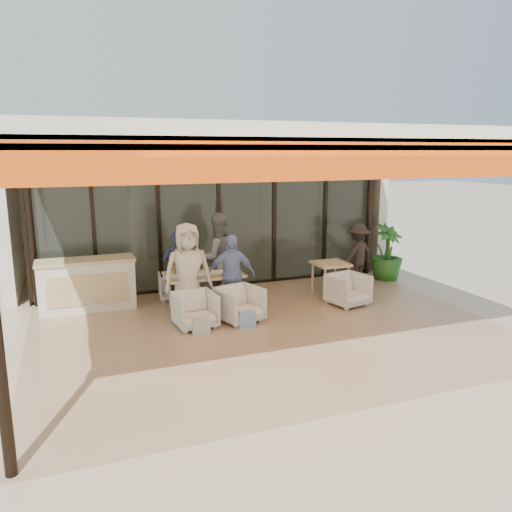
{
  "coord_description": "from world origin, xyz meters",
  "views": [
    {
      "loc": [
        -3.19,
        -7.74,
        3.11
      ],
      "look_at": [
        0.1,
        0.9,
        1.15
      ],
      "focal_mm": 35.0,
      "sensor_mm": 36.0,
      "label": 1
    }
  ],
  "objects_px": {
    "dining_table": "(203,276)",
    "chair_near_right": "(240,303)",
    "chair_near_left": "(195,308)",
    "standing_woman": "(357,254)",
    "side_chair": "(348,288)",
    "potted_palm": "(387,252)",
    "chair_far_left": "(174,284)",
    "diner_cream": "(188,272)",
    "chair_far_right": "(212,279)",
    "diner_grey": "(218,258)",
    "side_table": "(330,267)",
    "diner_navy": "(178,269)",
    "diner_periwinkle": "(231,275)",
    "host_counter": "(87,284)"
  },
  "relations": [
    {
      "from": "diner_grey",
      "to": "side_chair",
      "type": "relative_size",
      "value": 2.56
    },
    {
      "from": "side_chair",
      "to": "side_table",
      "type": "bearing_deg",
      "value": 77.55
    },
    {
      "from": "side_chair",
      "to": "potted_palm",
      "type": "xyz_separation_m",
      "value": [
        1.96,
        1.49,
        0.32
      ]
    },
    {
      "from": "chair_far_left",
      "to": "chair_near_left",
      "type": "xyz_separation_m",
      "value": [
        0.0,
        -1.9,
        0.04
      ]
    },
    {
      "from": "chair_near_left",
      "to": "side_chair",
      "type": "bearing_deg",
      "value": -2.1
    },
    {
      "from": "host_counter",
      "to": "chair_near_right",
      "type": "distance_m",
      "value": 3.11
    },
    {
      "from": "chair_far_left",
      "to": "chair_far_right",
      "type": "bearing_deg",
      "value": -173.23
    },
    {
      "from": "side_chair",
      "to": "potted_palm",
      "type": "height_order",
      "value": "potted_palm"
    },
    {
      "from": "chair_near_left",
      "to": "diner_grey",
      "type": "xyz_separation_m",
      "value": [
        0.84,
        1.4,
        0.58
      ]
    },
    {
      "from": "host_counter",
      "to": "side_chair",
      "type": "bearing_deg",
      "value": -17.56
    },
    {
      "from": "chair_near_right",
      "to": "diner_cream",
      "type": "xyz_separation_m",
      "value": [
        -0.84,
        0.5,
        0.54
      ]
    },
    {
      "from": "diner_navy",
      "to": "diner_grey",
      "type": "bearing_deg",
      "value": -175.48
    },
    {
      "from": "diner_cream",
      "to": "diner_navy",
      "type": "bearing_deg",
      "value": 90.83
    },
    {
      "from": "chair_far_left",
      "to": "diner_periwinkle",
      "type": "xyz_separation_m",
      "value": [
        0.84,
        -1.4,
        0.47
      ]
    },
    {
      "from": "chair_far_left",
      "to": "side_chair",
      "type": "distance_m",
      "value": 3.67
    },
    {
      "from": "chair_near_left",
      "to": "side_table",
      "type": "height_order",
      "value": "side_table"
    },
    {
      "from": "side_chair",
      "to": "host_counter",
      "type": "bearing_deg",
      "value": 150.0
    },
    {
      "from": "chair_far_left",
      "to": "diner_periwinkle",
      "type": "relative_size",
      "value": 0.4
    },
    {
      "from": "side_table",
      "to": "side_chair",
      "type": "xyz_separation_m",
      "value": [
        0.0,
        -0.75,
        -0.27
      ]
    },
    {
      "from": "host_counter",
      "to": "diner_grey",
      "type": "bearing_deg",
      "value": -7.14
    },
    {
      "from": "dining_table",
      "to": "diner_navy",
      "type": "bearing_deg",
      "value": 133.02
    },
    {
      "from": "chair_far_right",
      "to": "potted_palm",
      "type": "distance_m",
      "value": 4.37
    },
    {
      "from": "host_counter",
      "to": "standing_woman",
      "type": "distance_m",
      "value": 6.02
    },
    {
      "from": "host_counter",
      "to": "diner_grey",
      "type": "distance_m",
      "value": 2.63
    },
    {
      "from": "chair_near_right",
      "to": "potted_palm",
      "type": "distance_m",
      "value": 4.66
    },
    {
      "from": "chair_near_right",
      "to": "standing_woman",
      "type": "distance_m",
      "value": 3.77
    },
    {
      "from": "chair_far_right",
      "to": "diner_navy",
      "type": "height_order",
      "value": "diner_navy"
    },
    {
      "from": "diner_grey",
      "to": "diner_cream",
      "type": "height_order",
      "value": "diner_grey"
    },
    {
      "from": "diner_periwinkle",
      "to": "side_table",
      "type": "xyz_separation_m",
      "value": [
        2.38,
        0.4,
        -0.14
      ]
    },
    {
      "from": "dining_table",
      "to": "chair_far_right",
      "type": "relative_size",
      "value": 2.14
    },
    {
      "from": "diner_periwinkle",
      "to": "potted_palm",
      "type": "height_order",
      "value": "diner_periwinkle"
    },
    {
      "from": "dining_table",
      "to": "chair_far_left",
      "type": "height_order",
      "value": "dining_table"
    },
    {
      "from": "chair_far_right",
      "to": "side_table",
      "type": "relative_size",
      "value": 0.94
    },
    {
      "from": "chair_near_left",
      "to": "diner_navy",
      "type": "distance_m",
      "value": 1.46
    },
    {
      "from": "host_counter",
      "to": "potted_palm",
      "type": "height_order",
      "value": "potted_palm"
    },
    {
      "from": "dining_table",
      "to": "chair_near_right",
      "type": "relative_size",
      "value": 2.04
    },
    {
      "from": "chair_near_left",
      "to": "standing_woman",
      "type": "height_order",
      "value": "standing_woman"
    },
    {
      "from": "diner_cream",
      "to": "side_table",
      "type": "relative_size",
      "value": 2.45
    },
    {
      "from": "chair_far_left",
      "to": "chair_near_right",
      "type": "height_order",
      "value": "chair_near_right"
    },
    {
      "from": "chair_far_right",
      "to": "diner_grey",
      "type": "distance_m",
      "value": 0.77
    },
    {
      "from": "side_table",
      "to": "diner_navy",
      "type": "bearing_deg",
      "value": 171.23
    },
    {
      "from": "host_counter",
      "to": "diner_navy",
      "type": "height_order",
      "value": "diner_navy"
    },
    {
      "from": "chair_near_left",
      "to": "standing_woman",
      "type": "relative_size",
      "value": 0.49
    },
    {
      "from": "diner_navy",
      "to": "diner_periwinkle",
      "type": "height_order",
      "value": "diner_periwinkle"
    },
    {
      "from": "dining_table",
      "to": "chair_far_left",
      "type": "relative_size",
      "value": 2.38
    },
    {
      "from": "chair_far_left",
      "to": "diner_cream",
      "type": "relative_size",
      "value": 0.35
    },
    {
      "from": "diner_grey",
      "to": "diner_periwinkle",
      "type": "xyz_separation_m",
      "value": [
        -0.0,
        -0.9,
        -0.16
      ]
    },
    {
      "from": "dining_table",
      "to": "diner_periwinkle",
      "type": "height_order",
      "value": "diner_periwinkle"
    },
    {
      "from": "host_counter",
      "to": "diner_navy",
      "type": "xyz_separation_m",
      "value": [
        1.74,
        -0.32,
        0.24
      ]
    },
    {
      "from": "chair_near_right",
      "to": "chair_far_left",
      "type": "bearing_deg",
      "value": 95.74
    }
  ]
}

